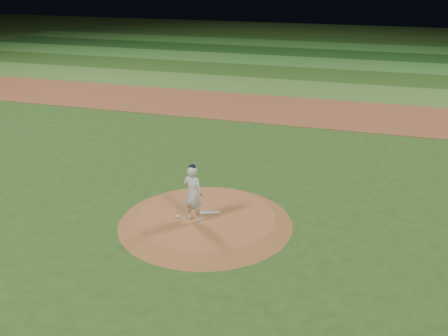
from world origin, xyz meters
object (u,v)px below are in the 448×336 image
Objects in this scene: pitching_rubber at (210,213)px; pitchers_mound at (206,219)px; pitcher_on_mound at (193,193)px; rosin_bag at (178,216)px.

pitchers_mound is at bearing -135.70° from pitching_rubber.
pitcher_on_mound is (-0.26, -0.36, 1.04)m from pitchers_mound.
rosin_bag is at bearing -170.80° from pitching_rubber.
pitching_rubber is at bearing 67.28° from pitchers_mound.
pitchers_mound is 8.66× the size of pitching_rubber.
pitchers_mound is at bearing 23.94° from rosin_bag.
pitching_rubber is 1.11m from pitcher_on_mound.
pitcher_on_mound is at bearing -125.63° from pitchers_mound.
pitchers_mound is 2.97× the size of pitcher_on_mound.
rosin_bag is 1.03m from pitcher_on_mound.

